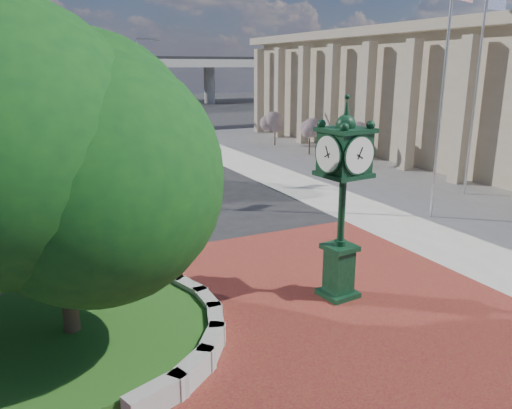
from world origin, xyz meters
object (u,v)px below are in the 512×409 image
object	(u,v)px
flagpole_b	(476,89)
street_lamp_far	(38,72)
parked_car	(121,124)
flagpole_a	(442,95)
post_clock	(343,193)
street_lamp_near	(141,84)

from	to	relation	value
flagpole_b	street_lamp_far	size ratio (longest dim) A/B	1.05
parked_car	street_lamp_far	bearing A→B (deg)	147.62
parked_car	flagpole_a	distance (m)	34.57
post_clock	flagpole_b	xyz separation A→B (m)	(12.13, 6.62, 2.11)
flagpole_a	street_lamp_far	distance (m)	43.15
street_lamp_near	flagpole_a	bearing A→B (deg)	-76.97
street_lamp_near	street_lamp_far	distance (m)	17.53
street_lamp_near	street_lamp_far	bearing A→B (deg)	111.55
parked_car	street_lamp_near	xyz separation A→B (m)	(0.14, -8.70, 4.00)
post_clock	parked_car	world-z (taller)	post_clock
post_clock	flagpole_a	size ratio (longest dim) A/B	0.55
post_clock	street_lamp_near	bearing A→B (deg)	86.18
street_lamp_far	flagpole_b	bearing A→B (deg)	-67.06
flagpole_b	street_lamp_near	bearing A→B (deg)	113.91
post_clock	flagpole_b	bearing A→B (deg)	28.63
post_clock	street_lamp_far	bearing A→B (deg)	95.56
street_lamp_near	street_lamp_far	world-z (taller)	street_lamp_far
parked_car	flagpole_b	bearing A→B (deg)	-53.98
flagpole_a	post_clock	bearing A→B (deg)	-150.25
post_clock	flagpole_b	distance (m)	13.98
flagpole_a	street_lamp_near	size ratio (longest dim) A/B	1.19
parked_car	flagpole_b	world-z (taller)	flagpole_b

